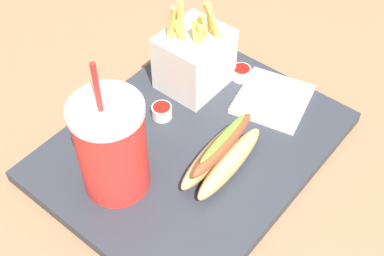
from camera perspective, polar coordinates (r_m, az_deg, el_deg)
ground_plane at (r=0.80m, az=0.00°, el=-2.86°), size 2.40×2.40×0.02m
food_tray at (r=0.79m, az=0.00°, el=-1.95°), size 0.43×0.34×0.02m
soda_cup at (r=0.68m, az=-8.75°, el=-2.06°), size 0.10×0.10×0.22m
fries_basket at (r=0.83m, az=0.25°, el=7.56°), size 0.10×0.09×0.16m
hot_dog_1 at (r=0.73m, az=3.29°, el=-2.97°), size 0.15×0.06×0.07m
ketchup_cup_1 at (r=0.80m, az=-3.31°, el=1.86°), size 0.03×0.03×0.02m
ketchup_cup_2 at (r=0.87m, az=5.41°, el=6.05°), size 0.03×0.03×0.02m
napkin_stack at (r=0.84m, az=8.80°, el=3.11°), size 0.13×0.13×0.01m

